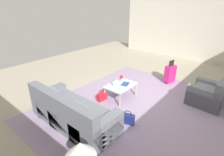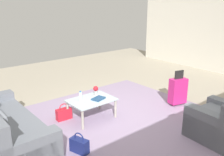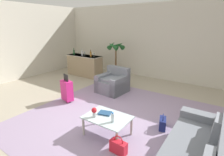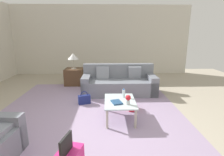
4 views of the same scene
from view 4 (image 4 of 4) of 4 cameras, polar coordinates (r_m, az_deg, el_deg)
name	(u,v)px [view 4 (image 4 of 4)]	position (r m, az deg, el deg)	size (l,w,h in m)	color
ground_plane	(96,128)	(3.66, -5.13, -16.02)	(12.00, 12.00, 0.00)	#A89E89
wall_right	(102,40)	(8.23, -3.34, 12.15)	(0.12, 8.00, 3.10)	beige
area_rug	(89,115)	(4.20, -7.44, -11.82)	(5.20, 4.40, 0.01)	#9984A3
couch	(119,83)	(5.59, 2.24, -1.77)	(0.93, 2.27, 0.90)	slate
coffee_table	(120,103)	(3.86, 2.60, -8.19)	(0.93, 0.67, 0.43)	silver
water_bottle	(124,93)	(4.00, 3.84, -5.05)	(0.06, 0.06, 0.20)	silver
coffee_table_book	(117,102)	(3.72, 1.51, -7.87)	(0.26, 0.19, 0.03)	navy
flower_vase	(128,99)	(3.60, 5.29, -6.80)	(0.11, 0.11, 0.21)	#B2B7BC
side_table	(74,77)	(6.66, -12.24, 0.47)	(0.64, 0.64, 0.60)	#513823
table_lamp	(73,57)	(6.52, -12.58, 6.82)	(0.40, 0.40, 0.56)	#ADA899
handbag_navy	(84,99)	(4.79, -9.03, -6.89)	(0.23, 0.35, 0.36)	navy
handbag_red	(132,105)	(4.43, 6.41, -8.61)	(0.33, 0.15, 0.36)	red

